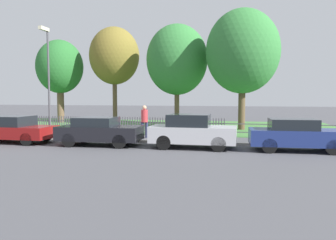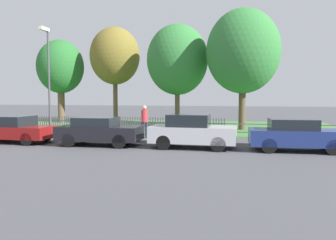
{
  "view_description": "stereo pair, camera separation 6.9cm",
  "coord_description": "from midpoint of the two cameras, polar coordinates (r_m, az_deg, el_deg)",
  "views": [
    {
      "loc": [
        6.95,
        -15.98,
        2.4
      ],
      "look_at": [
        3.37,
        1.1,
        1.1
      ],
      "focal_mm": 35.0,
      "sensor_mm": 36.0,
      "label": 1
    },
    {
      "loc": [
        7.02,
        -15.97,
        2.4
      ],
      "look_at": [
        3.37,
        1.1,
        1.1
      ],
      "focal_mm": 35.0,
      "sensor_mm": 36.0,
      "label": 2
    }
  ],
  "objects": [
    {
      "name": "tree_mid_park",
      "position": [
        26.12,
        1.49,
        10.42
      ],
      "size": [
        4.8,
        4.8,
        7.98
      ],
      "color": "brown",
      "rests_on": "ground"
    },
    {
      "name": "park_fence",
      "position": [
        20.44,
        -8.17,
        -0.99
      ],
      "size": [
        28.96,
        0.05,
        1.09
      ],
      "color": "#4C4C51",
      "rests_on": "ground"
    },
    {
      "name": "parked_car_red_compact",
      "position": [
        15.15,
        21.32,
        -2.4
      ],
      "size": [
        4.07,
        1.77,
        1.41
      ],
      "rotation": [
        0.0,
        0.0,
        0.04
      ],
      "color": "navy",
      "rests_on": "ground"
    },
    {
      "name": "parked_car_navy_estate",
      "position": [
        14.99,
        4.11,
        -1.95
      ],
      "size": [
        3.9,
        1.76,
        1.56
      ],
      "rotation": [
        0.0,
        0.0,
        -0.01
      ],
      "color": "#BCBCC1",
      "rests_on": "ground"
    },
    {
      "name": "tree_nearest_kerb",
      "position": [
        30.96,
        -18.39,
        8.72
      ],
      "size": [
        4.09,
        4.09,
        7.33
      ],
      "color": "brown",
      "rests_on": "ground"
    },
    {
      "name": "ground_plane",
      "position": [
        17.6,
        -11.67,
        -3.67
      ],
      "size": [
        120.0,
        120.0,
        0.0
      ],
      "primitive_type": "plane",
      "color": "#4C4C51"
    },
    {
      "name": "tree_behind_motorcycle",
      "position": [
        28.96,
        -9.39,
        10.91
      ],
      "size": [
        4.27,
        4.27,
        8.26
      ],
      "color": "brown",
      "rests_on": "ground"
    },
    {
      "name": "parked_car_silver_hatchback",
      "position": [
        18.49,
        -25.3,
        -1.44
      ],
      "size": [
        4.02,
        1.84,
        1.37
      ],
      "rotation": [
        0.0,
        0.0,
        -0.01
      ],
      "color": "maroon",
      "rests_on": "ground"
    },
    {
      "name": "parked_car_black_saloon",
      "position": [
        16.14,
        -11.99,
        -1.84
      ],
      "size": [
        4.01,
        1.91,
        1.37
      ],
      "rotation": [
        0.0,
        0.0,
        0.04
      ],
      "color": "black",
      "rests_on": "ground"
    },
    {
      "name": "grass_strip",
      "position": [
        26.15,
        -3.68,
        -1.0
      ],
      "size": [
        28.96,
        11.95,
        0.01
      ],
      "primitive_type": "cube",
      "color": "#477F3D",
      "rests_on": "ground"
    },
    {
      "name": "street_lamp",
      "position": [
        19.4,
        -20.34,
        8.12
      ],
      "size": [
        0.2,
        0.79,
        6.09
      ],
      "color": "#47474C",
      "rests_on": "ground"
    },
    {
      "name": "tree_far_left",
      "position": [
        23.86,
        12.78,
        11.54
      ],
      "size": [
        5.11,
        5.11,
        8.42
      ],
      "color": "brown",
      "rests_on": "ground"
    },
    {
      "name": "pedestrian_near_fence",
      "position": [
        18.66,
        -4.22,
        0.09
      ],
      "size": [
        0.51,
        0.51,
        1.85
      ],
      "rotation": [
        0.0,
        0.0,
        3.63
      ],
      "color": "#2D3351",
      "rests_on": "ground"
    },
    {
      "name": "covered_motorcycle",
      "position": [
        17.87,
        2.41,
        -1.55
      ],
      "size": [
        1.96,
        0.77,
        0.96
      ],
      "rotation": [
        0.0,
        0.0,
        -0.02
      ],
      "color": "black",
      "rests_on": "ground"
    },
    {
      "name": "kerb_stone",
      "position": [
        17.68,
        -11.55,
        -3.43
      ],
      "size": [
        28.96,
        0.2,
        0.12
      ],
      "primitive_type": "cube",
      "color": "#B2ADA3",
      "rests_on": "ground"
    }
  ]
}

